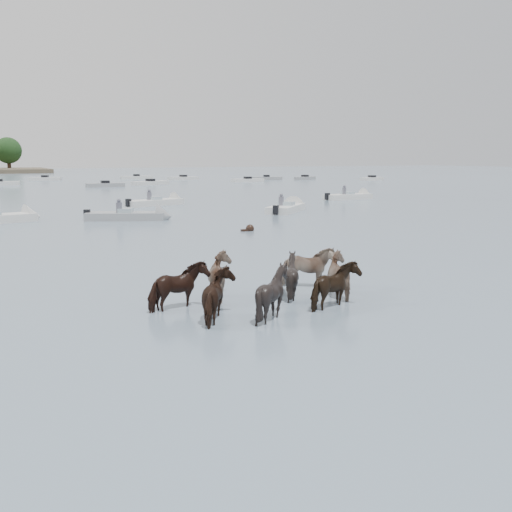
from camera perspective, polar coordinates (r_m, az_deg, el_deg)
name	(u,v)px	position (r m, az deg, el deg)	size (l,w,h in m)	color
ground	(371,319)	(13.25, 11.99, -6.51)	(400.00, 400.00, 0.00)	slate
pony_herd	(272,284)	(14.25, 1.65, -2.92)	(6.14, 3.62, 1.40)	black
swimming_pony	(249,229)	(28.49, -0.72, 2.85)	(0.72, 0.44, 0.44)	black
motorboat_a	(6,218)	(35.72, -24.78, 3.62)	(5.48, 2.83, 1.92)	silver
motorboat_b	(138,216)	(34.38, -12.24, 4.10)	(5.37, 3.61, 1.92)	gray
motorboat_c	(162,202)	(45.02, -9.80, 5.59)	(5.39, 2.93, 1.92)	silver
motorboat_d	(289,208)	(39.36, 3.47, 5.07)	(4.82, 4.62, 1.92)	silver
motorboat_e	(354,197)	(51.66, 10.23, 6.16)	(5.35, 1.82, 1.92)	silver
distant_flotilla	(35,183)	(84.92, -22.17, 7.14)	(105.80, 30.06, 0.93)	silver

